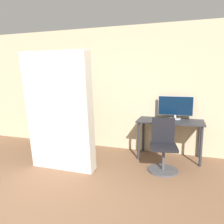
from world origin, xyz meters
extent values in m
plane|color=brown|center=(0.00, 0.00, 0.00)|extent=(16.00, 16.00, 0.00)
cube|color=#C6B793|center=(0.00, 2.92, 1.35)|extent=(8.00, 0.06, 2.70)
cube|color=#2D2D33|center=(1.44, 2.58, 0.76)|extent=(1.27, 0.61, 0.03)
cylinder|color=#2D2D33|center=(0.87, 2.34, 0.37)|extent=(0.05, 0.05, 0.75)
cylinder|color=#2D2D33|center=(2.02, 2.34, 0.37)|extent=(0.05, 0.05, 0.75)
cylinder|color=#2D2D33|center=(0.87, 2.83, 0.37)|extent=(0.05, 0.05, 0.75)
cylinder|color=#2D2D33|center=(2.02, 2.83, 0.37)|extent=(0.05, 0.05, 0.75)
cylinder|color=#B7B7BC|center=(1.52, 2.75, 0.79)|extent=(0.23, 0.23, 0.02)
cylinder|color=#B7B7BC|center=(1.52, 2.75, 0.83)|extent=(0.04, 0.04, 0.07)
cube|color=#B7B7BC|center=(1.52, 2.76, 1.05)|extent=(0.69, 0.02, 0.39)
cube|color=#0A1E38|center=(1.52, 2.75, 1.05)|extent=(0.66, 0.03, 0.37)
cylinder|color=#4C4C51|center=(1.39, 1.91, 0.01)|extent=(0.52, 0.52, 0.03)
cylinder|color=#4C4C51|center=(1.39, 1.91, 0.22)|extent=(0.05, 0.05, 0.38)
cube|color=black|center=(1.39, 1.91, 0.43)|extent=(0.51, 0.51, 0.05)
cube|color=black|center=(1.35, 2.10, 0.68)|extent=(0.40, 0.11, 0.45)
cube|color=black|center=(-1.47, 2.73, 0.94)|extent=(0.02, 0.31, 1.88)
cube|color=black|center=(-0.59, 2.73, 0.94)|extent=(0.02, 0.31, 1.88)
cube|color=black|center=(-1.03, 2.88, 0.94)|extent=(0.89, 0.02, 1.88)
cube|color=black|center=(-1.03, 2.73, 0.01)|extent=(0.86, 0.27, 0.02)
cube|color=black|center=(-1.03, 2.73, 0.47)|extent=(0.86, 0.27, 0.02)
cube|color=black|center=(-1.03, 2.73, 0.94)|extent=(0.86, 0.27, 0.02)
cube|color=black|center=(-1.03, 2.73, 1.40)|extent=(0.86, 0.27, 0.02)
cube|color=black|center=(-1.03, 2.73, 1.87)|extent=(0.86, 0.27, 0.02)
cube|color=silver|center=(-1.43, 2.69, 0.19)|extent=(0.04, 0.17, 0.34)
cube|color=#287A38|center=(-1.39, 2.77, 0.19)|extent=(0.03, 0.19, 0.35)
cube|color=red|center=(-1.35, 2.74, 0.17)|extent=(0.03, 0.20, 0.30)
cube|color=red|center=(-1.31, 2.73, 0.15)|extent=(0.03, 0.23, 0.27)
cube|color=brown|center=(-1.28, 2.76, 0.21)|extent=(0.02, 0.19, 0.38)
cube|color=#232328|center=(-1.25, 2.76, 0.19)|extent=(0.02, 0.19, 0.34)
cube|color=#1E4C9E|center=(-1.22, 2.73, 0.22)|extent=(0.02, 0.18, 0.41)
cube|color=orange|center=(-1.19, 2.72, 0.18)|extent=(0.03, 0.21, 0.33)
cube|color=brown|center=(-1.43, 2.76, 0.69)|extent=(0.04, 0.19, 0.41)
cube|color=orange|center=(-1.39, 2.71, 0.68)|extent=(0.03, 0.16, 0.40)
cube|color=brown|center=(-1.35, 2.71, 0.64)|extent=(0.02, 0.20, 0.30)
cube|color=red|center=(-1.32, 2.71, 0.65)|extent=(0.03, 0.19, 0.34)
cube|color=gold|center=(-1.43, 2.72, 1.15)|extent=(0.03, 0.20, 0.40)
cube|color=brown|center=(-1.40, 2.75, 1.12)|extent=(0.02, 0.21, 0.35)
cube|color=teal|center=(-1.37, 2.71, 1.13)|extent=(0.04, 0.17, 0.37)
cube|color=orange|center=(-1.33, 2.68, 1.11)|extent=(0.03, 0.17, 0.32)
cube|color=red|center=(-1.30, 2.71, 1.15)|extent=(0.03, 0.19, 0.41)
cube|color=gold|center=(-1.44, 2.70, 1.57)|extent=(0.03, 0.19, 0.32)
cube|color=gold|center=(-1.40, 2.69, 1.57)|extent=(0.03, 0.17, 0.31)
cube|color=gold|center=(-1.36, 2.74, 1.58)|extent=(0.03, 0.16, 0.33)
cube|color=red|center=(-1.32, 2.71, 1.57)|extent=(0.03, 0.21, 0.31)
cube|color=teal|center=(-1.28, 2.69, 1.56)|extent=(0.04, 0.15, 0.30)
cube|color=#287A38|center=(-1.23, 2.71, 1.60)|extent=(0.03, 0.21, 0.38)
cube|color=silver|center=(-0.32, 1.40, 1.02)|extent=(1.16, 0.43, 2.05)
cube|color=beige|center=(0.26, 1.40, 1.02)|extent=(0.01, 0.43, 2.01)
camera|label=1|loc=(1.68, -1.78, 1.61)|focal=35.00mm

